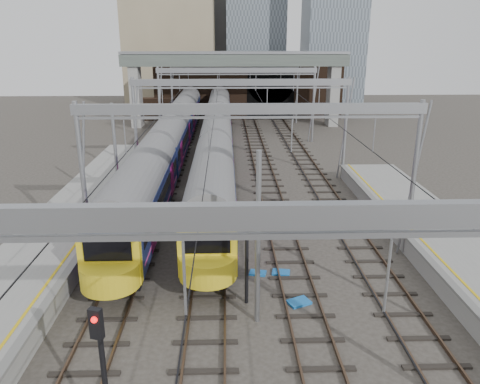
{
  "coord_description": "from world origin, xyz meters",
  "views": [
    {
      "loc": [
        -1.16,
        -14.15,
        10.76
      ],
      "look_at": [
        -0.4,
        11.25,
        2.4
      ],
      "focal_mm": 35.0,
      "sensor_mm": 36.0,
      "label": 1
    }
  ],
  "objects_px": {
    "signal_near_left": "(102,363)",
    "signal_near_centre": "(247,241)",
    "train_second": "(179,125)",
    "train_main": "(218,123)"
  },
  "relations": [
    {
      "from": "train_second",
      "to": "signal_near_centre",
      "type": "distance_m",
      "value": 30.78
    },
    {
      "from": "train_main",
      "to": "signal_near_centre",
      "type": "bearing_deg",
      "value": -86.97
    },
    {
      "from": "train_second",
      "to": "signal_near_centre",
      "type": "relative_size",
      "value": 13.27
    },
    {
      "from": "signal_near_left",
      "to": "signal_near_centre",
      "type": "height_order",
      "value": "signal_near_centre"
    },
    {
      "from": "signal_near_left",
      "to": "signal_near_centre",
      "type": "distance_m",
      "value": 8.43
    },
    {
      "from": "train_main",
      "to": "signal_near_left",
      "type": "distance_m",
      "value": 38.47
    },
    {
      "from": "train_main",
      "to": "signal_near_left",
      "type": "relative_size",
      "value": 13.43
    },
    {
      "from": "train_main",
      "to": "signal_near_centre",
      "type": "relative_size",
      "value": 13.34
    },
    {
      "from": "train_second",
      "to": "signal_near_centre",
      "type": "height_order",
      "value": "signal_near_centre"
    },
    {
      "from": "signal_near_centre",
      "to": "signal_near_left",
      "type": "bearing_deg",
      "value": -107.36
    }
  ]
}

